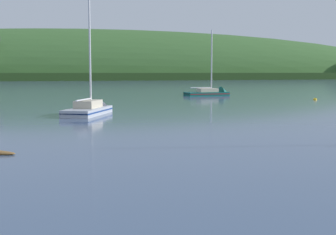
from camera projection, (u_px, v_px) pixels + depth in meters
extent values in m
ellipsoid|color=#38602D|center=(117.00, 79.00, 278.46)|extent=(480.30, 89.76, 61.64)
cube|color=#ADB2BC|center=(88.00, 115.00, 47.47)|extent=(6.56, 8.33, 1.53)
cone|color=#ADB2BC|center=(100.00, 112.00, 51.33)|extent=(3.48, 3.15, 2.88)
cube|color=navy|center=(88.00, 111.00, 47.42)|extent=(6.58, 8.35, 0.15)
cube|color=#BCB299|center=(88.00, 104.00, 47.54)|extent=(3.55, 4.10, 0.79)
cylinder|color=silver|center=(90.00, 53.00, 47.75)|extent=(0.21, 0.21, 11.72)
cylinder|color=silver|center=(84.00, 100.00, 46.23)|extent=(2.23, 3.67, 0.17)
cube|color=#0F564C|center=(206.00, 95.00, 85.91)|extent=(8.27, 3.51, 1.33)
cone|color=#0F564C|center=(226.00, 95.00, 87.29)|extent=(2.07, 3.36, 3.36)
cube|color=maroon|center=(206.00, 94.00, 85.87)|extent=(8.27, 3.54, 0.14)
cube|color=#BCB299|center=(207.00, 90.00, 85.87)|extent=(3.72, 2.38, 0.69)
cylinder|color=silver|center=(212.00, 61.00, 85.58)|extent=(0.24, 0.24, 11.91)
cylinder|color=silver|center=(201.00, 88.00, 85.38)|extent=(4.34, 0.20, 0.20)
sphere|color=yellow|center=(315.00, 100.00, 73.03)|extent=(0.63, 0.63, 0.63)
cylinder|color=black|center=(315.00, 98.00, 73.00)|extent=(0.04, 0.04, 0.08)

